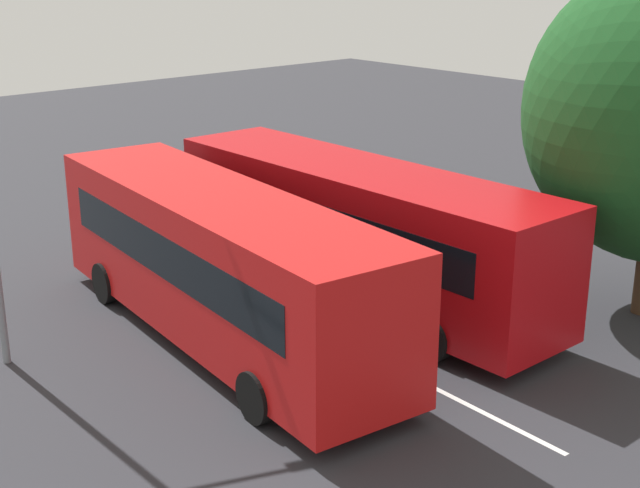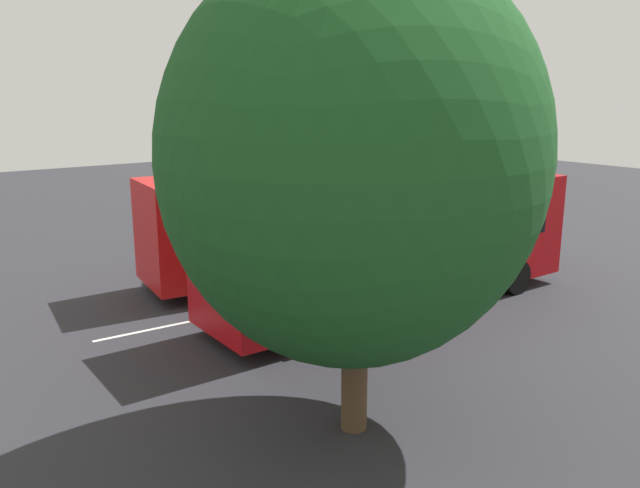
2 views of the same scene
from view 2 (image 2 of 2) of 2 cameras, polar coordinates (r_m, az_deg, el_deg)
The scene contains 7 objects.
ground_plane at distance 18.71m, azimuth 2.62°, elevation -3.96°, with size 70.61×70.61×0.00m, color #2B2B30.
bus_far_left at distance 16.92m, azimuth 6.93°, elevation 0.27°, with size 10.79×2.80×3.21m.
bus_center_left at distance 19.92m, azimuth -0.08°, elevation 2.38°, with size 10.97×3.80×3.21m.
pedestrian at distance 22.47m, azimuth 19.51°, elevation 1.04°, with size 0.45×0.45×1.79m.
street_lamp at distance 23.65m, azimuth -1.75°, elevation 11.05°, with size 1.09×2.46×7.98m.
depot_tree at distance 10.02m, azimuth 3.32°, elevation 7.64°, with size 6.23×5.61×7.88m.
lane_stripe_outer_left at distance 18.71m, azimuth 2.62°, elevation -3.95°, with size 14.57×0.12×0.01m, color silver.
Camera 2 is at (-11.30, -13.81, 5.62)m, focal length 36.17 mm.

